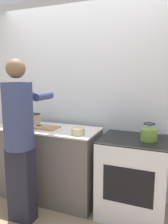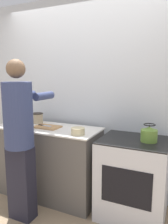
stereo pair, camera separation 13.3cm
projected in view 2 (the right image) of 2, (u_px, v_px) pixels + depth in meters
ground_plane at (65, 213)px, 2.54m from camera, size 12.00×12.00×0.00m
wall_back at (89, 97)px, 2.93m from camera, size 8.00×0.05×2.60m
counter at (49, 161)px, 2.87m from camera, size 1.36×0.58×0.93m
oven at (133, 178)px, 2.45m from camera, size 0.73×0.62×0.90m
person at (20, 135)px, 2.32m from camera, size 0.35×0.59×1.75m
cutting_board at (47, 127)px, 2.77m from camera, size 0.33×0.22×0.02m
knife at (44, 125)px, 2.80m from camera, size 0.20×0.05×0.01m
kettle at (149, 134)px, 2.29m from camera, size 0.17×0.17×0.19m
bowl_prep at (15, 123)px, 2.88m from camera, size 0.20×0.20×0.07m
bowl_mixing at (78, 131)px, 2.44m from camera, size 0.15×0.15×0.08m
canister_jar at (38, 118)px, 3.03m from camera, size 0.15×0.15×0.14m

